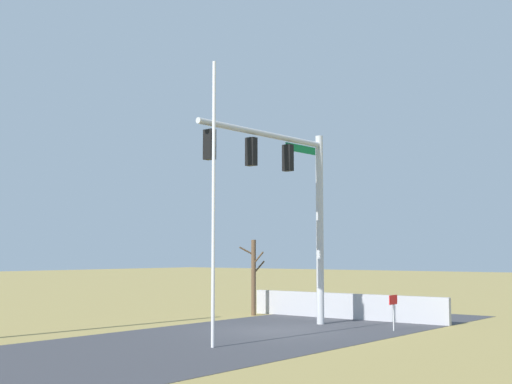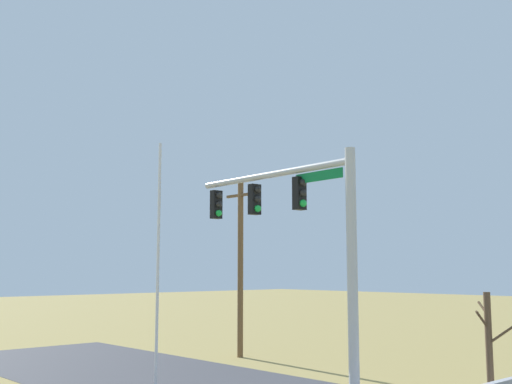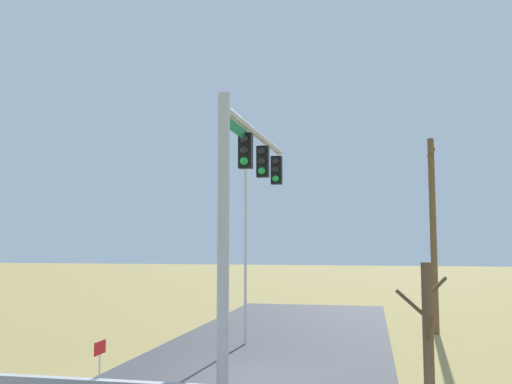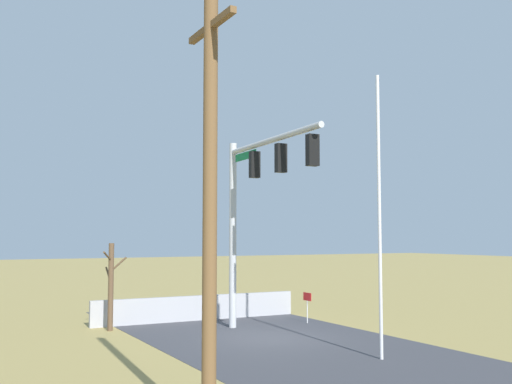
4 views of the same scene
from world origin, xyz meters
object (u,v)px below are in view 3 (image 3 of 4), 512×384
(flagpole, at_px, (245,230))
(open_sign, at_px, (100,354))
(utility_pole, at_px, (433,231))
(bare_tree, at_px, (428,347))
(signal_mast, at_px, (245,189))

(flagpole, relative_size, open_sign, 6.74)
(utility_pole, bearing_deg, bare_tree, -6.75)
(flagpole, distance_m, utility_pole, 7.93)
(flagpole, xyz_separation_m, utility_pole, (-3.76, 6.98, 0.01))
(utility_pole, relative_size, open_sign, 6.49)
(flagpole, distance_m, open_sign, 7.98)
(open_sign, bearing_deg, bare_tree, 76.56)
(signal_mast, xyz_separation_m, utility_pole, (-9.24, 5.75, -0.92))
(signal_mast, xyz_separation_m, flagpole, (-5.47, -1.23, -0.94))
(signal_mast, bearing_deg, bare_tree, 51.92)
(flagpole, bearing_deg, open_sign, -16.18)
(signal_mast, height_order, flagpole, flagpole)
(signal_mast, relative_size, utility_pole, 0.90)
(utility_pole, distance_m, open_sign, 14.42)
(utility_pole, bearing_deg, open_sign, -39.91)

